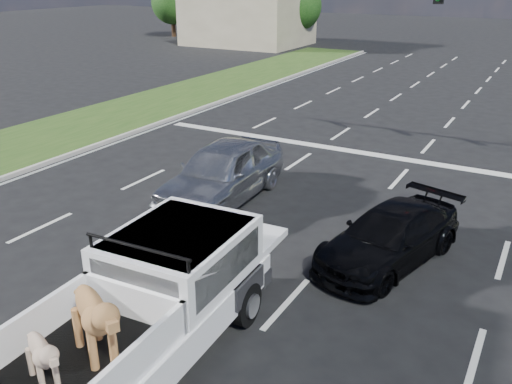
{
  "coord_description": "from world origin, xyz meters",
  "views": [
    {
      "loc": [
        5.65,
        -8.18,
        6.02
      ],
      "look_at": [
        -0.06,
        2.0,
        1.3
      ],
      "focal_mm": 38.0,
      "sensor_mm": 36.0,
      "label": 1
    }
  ],
  "objects": [
    {
      "name": "silver_sedan",
      "position": [
        -2.2,
        3.86,
        0.84
      ],
      "size": [
        2.21,
        5.02,
        1.68
      ],
      "primitive_type": "imported",
      "rotation": [
        0.0,
        0.0,
        0.05
      ],
      "color": "#B6B8BE",
      "rests_on": "ground"
    },
    {
      "name": "pickup_truck",
      "position": [
        0.48,
        -2.7,
        1.02
      ],
      "size": [
        2.45,
        5.94,
        2.19
      ],
      "rotation": [
        0.0,
        0.0,
        0.05
      ],
      "color": "black",
      "rests_on": "ground"
    },
    {
      "name": "tree_far_b",
      "position": [
        -24.0,
        38.0,
        3.29
      ],
      "size": [
        4.2,
        4.2,
        5.4
      ],
      "color": "#332114",
      "rests_on": "ground"
    },
    {
      "name": "ground",
      "position": [
        0.0,
        0.0,
        0.0
      ],
      "size": [
        160.0,
        160.0,
        0.0
      ],
      "primitive_type": "plane",
      "color": "black",
      "rests_on": "ground"
    },
    {
      "name": "tree_far_c",
      "position": [
        -16.0,
        38.0,
        3.29
      ],
      "size": [
        4.2,
        4.2,
        5.4
      ],
      "color": "#332114",
      "rests_on": "ground"
    },
    {
      "name": "black_coupe",
      "position": [
        2.97,
        2.65,
        0.61
      ],
      "size": [
        2.77,
        4.5,
        1.22
      ],
      "primitive_type": "imported",
      "rotation": [
        0.0,
        0.0,
        -0.27
      ],
      "color": "black",
      "rests_on": "ground"
    },
    {
      "name": "building_left",
      "position": [
        -20.0,
        36.0,
        2.2
      ],
      "size": [
        10.0,
        8.0,
        4.4
      ],
      "primitive_type": "cube",
      "color": "#BEB291",
      "rests_on": "ground"
    },
    {
      "name": "tree_far_a",
      "position": [
        -30.0,
        38.0,
        3.29
      ],
      "size": [
        4.2,
        4.2,
        5.4
      ],
      "color": "#332114",
      "rests_on": "ground"
    },
    {
      "name": "grass_median_left",
      "position": [
        -11.5,
        6.0,
        0.05
      ],
      "size": [
        5.0,
        60.0,
        0.1
      ],
      "primitive_type": "cube",
      "color": "#244715",
      "rests_on": "ground"
    },
    {
      "name": "road_markings",
      "position": [
        0.0,
        6.56,
        0.01
      ],
      "size": [
        17.75,
        60.0,
        0.01
      ],
      "color": "silver",
      "rests_on": "ground"
    },
    {
      "name": "curb_left",
      "position": [
        -9.05,
        6.0,
        0.07
      ],
      "size": [
        0.15,
        60.0,
        0.14
      ],
      "primitive_type": "cube",
      "color": "#A6A198",
      "rests_on": "ground"
    }
  ]
}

